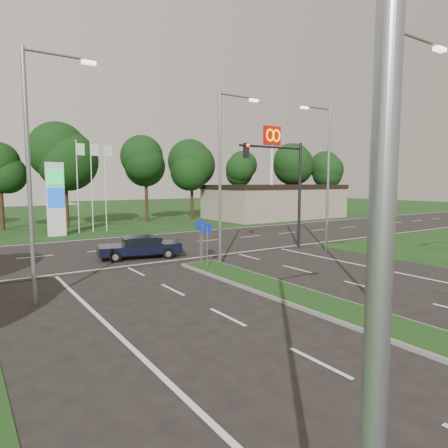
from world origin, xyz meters
TOP-DOWN VIEW (x-y plane):
  - verge_far at (0.00, 55.00)m, footprint 160.00×50.00m
  - cross_road at (0.00, 24.00)m, footprint 160.00×12.00m
  - median_kerb at (0.00, 4.00)m, footprint 2.00×26.00m
  - commercial_building at (22.00, 36.00)m, footprint 16.00×9.00m
  - streetlight_median_near at (1.00, 6.00)m, footprint 2.53×0.22m
  - streetlight_median_far at (1.00, 16.00)m, footprint 2.53×0.22m
  - streetlight_left_near at (-8.30, 0.00)m, footprint 2.53×0.22m
  - streetlight_left_far at (-8.30, 14.00)m, footprint 2.53×0.22m
  - streetlight_right_far at (8.80, 16.00)m, footprint 2.53×0.22m
  - traffic_signal at (7.19, 18.00)m, footprint 5.10×0.42m
  - median_signs at (0.00, 16.40)m, footprint 1.16×1.76m
  - gas_pylon at (-3.79, 33.05)m, footprint 5.80×1.26m
  - mcdonalds_sign at (18.00, 31.97)m, footprint 2.20×0.47m
  - treeline_far at (0.10, 39.93)m, footprint 6.00×6.00m
  - navy_sedan at (-1.97, 20.26)m, footprint 4.91×2.88m

SIDE VIEW (x-z plane):
  - verge_far at x=0.00m, z-range -0.01..0.01m
  - cross_road at x=0.00m, z-range -0.01..0.01m
  - median_kerb at x=0.00m, z-range 0.00..0.12m
  - navy_sedan at x=-1.97m, z-range 0.05..1.31m
  - median_signs at x=0.00m, z-range 0.52..2.90m
  - commercial_building at x=22.00m, z-range 0.00..4.00m
  - gas_pylon at x=-3.79m, z-range -0.80..7.20m
  - traffic_signal at x=7.19m, z-range 1.15..8.15m
  - streetlight_median_near at x=1.00m, z-range 0.58..9.58m
  - streetlight_median_far at x=1.00m, z-range 0.58..9.58m
  - streetlight_left_near at x=-8.30m, z-range 0.58..9.58m
  - streetlight_left_far at x=-8.30m, z-range 0.58..9.58m
  - streetlight_right_far at x=8.80m, z-range 0.58..9.58m
  - treeline_far at x=0.10m, z-range 1.88..11.78m
  - mcdonalds_sign at x=18.00m, z-range 2.79..13.19m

